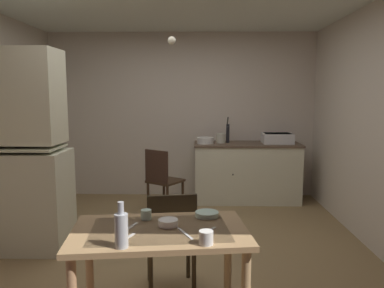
% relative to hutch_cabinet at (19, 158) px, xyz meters
% --- Properties ---
extents(ground_plane, '(5.28, 5.28, 0.00)m').
position_rel_hutch_cabinet_xyz_m(ground_plane, '(1.57, 0.02, -0.96)').
color(ground_plane, olive).
extents(wall_back, '(4.23, 0.10, 2.55)m').
position_rel_hutch_cabinet_xyz_m(wall_back, '(1.57, 2.21, 0.31)').
color(wall_back, beige).
rests_on(wall_back, ground).
extents(wall_right, '(0.10, 4.38, 2.55)m').
position_rel_hutch_cabinet_xyz_m(wall_right, '(3.68, 0.02, 0.31)').
color(wall_right, beige).
rests_on(wall_right, ground).
extents(hutch_cabinet, '(0.96, 0.56, 2.06)m').
position_rel_hutch_cabinet_xyz_m(hutch_cabinet, '(0.00, 0.00, 0.00)').
color(hutch_cabinet, beige).
rests_on(hutch_cabinet, ground).
extents(counter_cabinet, '(1.58, 0.64, 0.88)m').
position_rel_hutch_cabinet_xyz_m(counter_cabinet, '(2.56, 1.84, -0.52)').
color(counter_cabinet, beige).
rests_on(counter_cabinet, ground).
extents(sink_basin, '(0.44, 0.34, 0.15)m').
position_rel_hutch_cabinet_xyz_m(sink_basin, '(3.01, 1.84, -0.00)').
color(sink_basin, white).
rests_on(sink_basin, counter_cabinet).
extents(hand_pump, '(0.05, 0.27, 0.39)m').
position_rel_hutch_cabinet_xyz_m(hand_pump, '(2.27, 1.88, 0.09)').
color(hand_pump, '#232328').
rests_on(hand_pump, counter_cabinet).
extents(mixing_bowl_counter, '(0.25, 0.25, 0.09)m').
position_rel_hutch_cabinet_xyz_m(mixing_bowl_counter, '(1.93, 1.79, -0.04)').
color(mixing_bowl_counter, white).
rests_on(mixing_bowl_counter, counter_cabinet).
extents(stoneware_crock, '(0.13, 0.13, 0.14)m').
position_rel_hutch_cabinet_xyz_m(stoneware_crock, '(2.17, 1.85, -0.01)').
color(stoneware_crock, beige).
rests_on(stoneware_crock, counter_cabinet).
extents(dining_table, '(1.20, 0.80, 0.75)m').
position_rel_hutch_cabinet_xyz_m(dining_table, '(1.60, -1.45, -0.32)').
color(dining_table, '#A47F54').
rests_on(dining_table, ground).
extents(chair_far_side, '(0.46, 0.46, 0.85)m').
position_rel_hutch_cabinet_xyz_m(chair_far_side, '(1.63, -0.88, -0.51)').
color(chair_far_side, '#352B1A').
rests_on(chair_far_side, ground).
extents(chair_by_counter, '(0.56, 0.56, 0.87)m').
position_rel_hutch_cabinet_xyz_m(chair_by_counter, '(1.34, 1.24, -0.50)').
color(chair_by_counter, '#3B2819').
rests_on(chair_by_counter, ground).
extents(serving_bowl_wide, '(0.13, 0.13, 0.04)m').
position_rel_hutch_cabinet_xyz_m(serving_bowl_wide, '(1.65, -1.39, -0.19)').
color(serving_bowl_wide, white).
rests_on(serving_bowl_wide, dining_table).
extents(soup_bowl_small, '(0.17, 0.17, 0.03)m').
position_rel_hutch_cabinet_xyz_m(soup_bowl_small, '(1.91, -1.19, -0.20)').
color(soup_bowl_small, '#ADD1C1').
rests_on(soup_bowl_small, dining_table).
extents(teacup_cream, '(0.08, 0.08, 0.08)m').
position_rel_hutch_cabinet_xyz_m(teacup_cream, '(1.89, -1.69, -0.17)').
color(teacup_cream, white).
rests_on(teacup_cream, dining_table).
extents(teacup_mint, '(0.07, 0.07, 0.07)m').
position_rel_hutch_cabinet_xyz_m(teacup_mint, '(1.49, -1.26, -0.18)').
color(teacup_mint, '#ADD1C1').
rests_on(teacup_mint, dining_table).
extents(glass_bottle, '(0.08, 0.08, 0.27)m').
position_rel_hutch_cabinet_xyz_m(glass_bottle, '(1.42, -1.75, -0.11)').
color(glass_bottle, '#B7BCC1').
rests_on(glass_bottle, dining_table).
extents(table_knife, '(0.11, 0.20, 0.00)m').
position_rel_hutch_cabinet_xyz_m(table_knife, '(1.77, -1.53, -0.21)').
color(table_knife, silver).
rests_on(table_knife, dining_table).
extents(teaspoon_near_bowl, '(0.06, 0.14, 0.00)m').
position_rel_hutch_cabinet_xyz_m(teaspoon_near_bowl, '(1.41, -1.41, -0.21)').
color(teaspoon_near_bowl, beige).
rests_on(teaspoon_near_bowl, dining_table).
extents(teaspoon_by_cup, '(0.08, 0.12, 0.00)m').
position_rel_hutch_cabinet_xyz_m(teaspoon_by_cup, '(1.93, -1.47, -0.21)').
color(teaspoon_by_cup, beige).
rests_on(teaspoon_by_cup, dining_table).
extents(serving_spoon, '(0.06, 0.12, 0.00)m').
position_rel_hutch_cabinet_xyz_m(serving_spoon, '(1.43, -1.60, -0.21)').
color(serving_spoon, beige).
rests_on(serving_spoon, dining_table).
extents(pendant_bulb, '(0.08, 0.08, 0.08)m').
position_rel_hutch_cabinet_xyz_m(pendant_bulb, '(1.57, 0.05, 1.17)').
color(pendant_bulb, '#F9EFCC').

